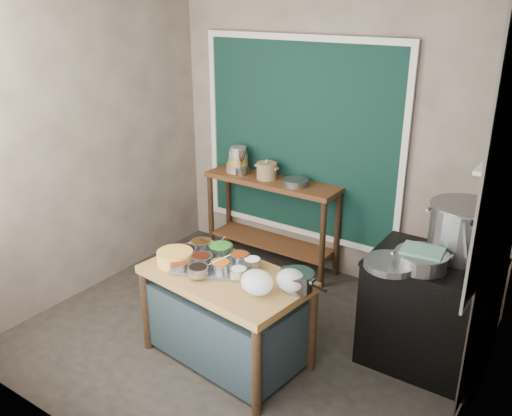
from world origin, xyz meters
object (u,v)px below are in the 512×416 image
Objects in this scene: back_counter at (271,222)px; steamer at (421,260)px; saucepan at (297,281)px; stock_pot at (463,230)px; condiment_tray at (213,265)px; prep_table at (226,317)px; utensil_cup at (242,171)px; ceramic_crock at (267,172)px; stove_block at (428,314)px; yellow_basin at (175,258)px.

back_counter is 2.11m from steamer.
stock_pot is (0.86, 0.92, 0.27)m from saucepan.
steamer is at bearing 24.24° from condiment_tray.
back_counter is at bearing 117.36° from prep_table.
stock_pot is (2.36, -0.50, 0.09)m from utensil_cup.
saucepan is 2.07m from utensil_cup.
ceramic_crock is at bearing 154.85° from steamer.
stock_pot is at bearing 64.61° from steamer.
condiment_tray is 2.35× the size of saucepan.
saucepan is at bearing -133.12° from stock_pot.
stove_block is at bearing -16.96° from utensil_cup.
ceramic_crock reaches higher than steamer.
utensil_cup is (-0.52, 1.62, 0.19)m from yellow_basin.
stock_pot reaches higher than prep_table.
stove_block is at bearing 28.50° from yellow_basin.
condiment_tray is 1.10× the size of stock_pot.
steamer is (0.69, 0.56, 0.13)m from saucepan.
stock_pot reaches higher than ceramic_crock.
stove_block is at bearing 39.75° from prep_table.
stove_block is 3.21× the size of yellow_basin.
back_counter reaches higher than yellow_basin.
prep_table is 2.18× the size of condiment_tray.
yellow_basin is at bearing -72.11° from utensil_cup.
stove_block is 4.10× the size of ceramic_crock.
saucepan is at bearing -135.43° from stove_block.
condiment_tray is at bearing -164.64° from saucepan.
ceramic_crock is 0.42× the size of stock_pot.
stock_pot is at bearing 31.38° from yellow_basin.
stove_block is at bearing -21.02° from back_counter.
prep_table is 1.82m from ceramic_crock.
stock_pot is at bearing -14.32° from ceramic_crock.
back_counter is at bearing 164.94° from stock_pot.
stove_block is 2.42m from utensil_cup.
stock_pot is 0.43m from steamer.
steamer is at bearing 48.52° from saucepan.
stock_pot is (0.12, 0.19, 0.66)m from stove_block.
saucepan is at bearing -51.74° from back_counter.
condiment_tray is (0.45, -1.54, 0.29)m from back_counter.
back_counter reaches higher than prep_table.
back_counter is 5.18× the size of yellow_basin.
stove_block is at bearing -20.12° from ceramic_crock.
back_counter is 10.84× the size of utensil_cup.
utensil_cup reaches higher than prep_table.
stove_block is 1.70m from condiment_tray.
ceramic_crock is (-0.50, 1.52, 0.26)m from condiment_tray.
yellow_basin is (-1.72, -0.94, 0.38)m from stove_block.
saucepan is (0.71, 0.07, 0.05)m from condiment_tray.
ceramic_crock is (-0.23, 1.65, 0.22)m from yellow_basin.
utensil_cup is 2.35m from steamer.
stove_block is 2.35× the size of steamer.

